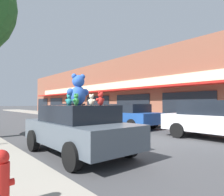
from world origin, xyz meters
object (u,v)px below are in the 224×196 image
(teddy_bear_red, at_px, (100,99))
(teddy_bear_brown, at_px, (79,100))
(teddy_bear_giant, at_px, (78,90))
(parked_car_far_left, at_px, (219,119))
(teddy_bear_teal, at_px, (69,100))
(plush_art_car, at_px, (78,128))
(teddy_bear_black, at_px, (78,101))
(parked_car_far_center, at_px, (126,115))
(parked_car_far_right, at_px, (70,111))
(teddy_bear_green, at_px, (76,100))
(fire_hydrant, at_px, (0,180))
(teddy_bear_cream, at_px, (91,100))
(teddy_bear_purple, at_px, (78,101))

(teddy_bear_red, bearing_deg, teddy_bear_brown, -102.86)
(teddy_bear_giant, bearing_deg, parked_car_far_left, 172.10)
(teddy_bear_teal, relative_size, teddy_bear_red, 1.00)
(plush_art_car, distance_m, teddy_bear_black, 0.97)
(parked_car_far_center, height_order, parked_car_far_right, parked_car_far_right)
(teddy_bear_teal, xyz_separation_m, parked_car_far_center, (5.63, 2.97, -0.86))
(teddy_bear_giant, bearing_deg, parked_car_far_center, -136.01)
(teddy_bear_green, relative_size, fire_hydrant, 0.46)
(teddy_bear_cream, xyz_separation_m, parked_car_far_center, (5.63, 4.35, -0.84))
(teddy_bear_teal, distance_m, parked_car_far_right, 11.79)
(teddy_bear_cream, relative_size, parked_car_far_right, 0.08)
(teddy_bear_red, bearing_deg, teddy_bear_green, -67.33)
(plush_art_car, bearing_deg, parked_car_far_left, -17.43)
(parked_car_far_right, distance_m, fire_hydrant, 16.05)
(parked_car_far_right, bearing_deg, teddy_bear_green, -117.66)
(teddy_bear_green, distance_m, teddy_bear_purple, 0.97)
(teddy_bear_cream, bearing_deg, parked_car_far_left, -131.56)
(teddy_bear_green, xyz_separation_m, parked_car_far_center, (5.94, 3.98, -0.85))
(teddy_bear_cream, bearing_deg, fire_hydrant, 97.23)
(teddy_bear_giant, height_order, teddy_bear_purple, teddy_bear_giant)
(teddy_bear_brown, bearing_deg, teddy_bear_black, 81.35)
(parked_car_far_left, relative_size, parked_car_far_center, 0.99)
(plush_art_car, xyz_separation_m, teddy_bear_giant, (0.08, 0.13, 1.18))
(teddy_bear_green, xyz_separation_m, parked_car_far_right, (5.94, 11.34, -0.84))
(fire_hydrant, bearing_deg, plush_art_car, 43.37)
(teddy_bear_brown, xyz_separation_m, fire_hydrant, (-3.23, -3.47, -1.11))
(parked_car_far_left, distance_m, fire_hydrant, 8.43)
(teddy_bear_teal, bearing_deg, teddy_bear_giant, 128.64)
(teddy_bear_green, distance_m, parked_car_far_center, 7.20)
(teddy_bear_black, bearing_deg, parked_car_far_right, -127.12)
(teddy_bear_red, xyz_separation_m, fire_hydrant, (-2.79, -1.56, -1.13))
(plush_art_car, bearing_deg, teddy_bear_cream, -69.78)
(teddy_bear_teal, bearing_deg, teddy_bear_cream, 135.48)
(teddy_bear_giant, bearing_deg, parked_car_far_right, -106.48)
(plush_art_car, distance_m, parked_car_far_right, 12.64)
(teddy_bear_teal, relative_size, parked_car_far_center, 0.08)
(teddy_bear_cream, relative_size, teddy_bear_red, 0.87)
(parked_car_far_center, distance_m, fire_hydrant, 10.52)
(teddy_bear_brown, xyz_separation_m, parked_car_far_center, (5.17, 2.86, -0.84))
(teddy_bear_teal, bearing_deg, teddy_bear_red, 136.02)
(teddy_bear_red, bearing_deg, teddy_bear_black, -91.78)
(teddy_bear_brown, height_order, teddy_bear_teal, teddy_bear_teal)
(teddy_bear_red, distance_m, parked_car_far_right, 13.39)
(teddy_bear_brown, bearing_deg, teddy_bear_red, 101.52)
(teddy_bear_brown, distance_m, teddy_bear_red, 1.96)
(fire_hydrant, bearing_deg, parked_car_far_left, 4.35)
(teddy_bear_green, xyz_separation_m, teddy_bear_purple, (0.54, 0.80, -0.05))
(teddy_bear_brown, bearing_deg, teddy_bear_giant, 82.62)
(teddy_bear_brown, relative_size, fire_hydrant, 0.43)
(teddy_bear_green, bearing_deg, plush_art_car, -162.57)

